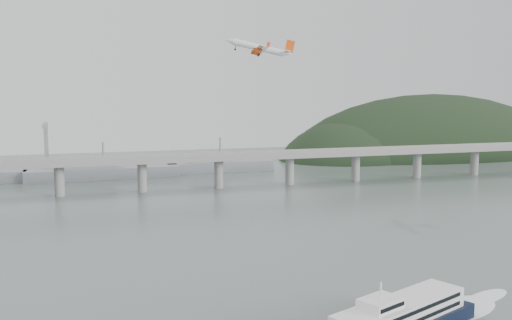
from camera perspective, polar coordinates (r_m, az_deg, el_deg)
name	(u,v)px	position (r m, az deg, el deg)	size (l,w,h in m)	color
ground	(305,285)	(205.28, 4.73, -11.81)	(900.00, 900.00, 0.00)	#55635F
bridge	(187,163)	(389.71, -6.60, -0.25)	(800.00, 22.00, 23.90)	gray
headland	(443,173)	(630.91, 17.39, -1.19)	(365.00, 155.00, 156.00)	black
ferry	(400,319)	(168.89, 13.55, -14.55)	(83.52, 42.26, 16.68)	black
airliner	(260,48)	(295.50, 0.39, 10.60)	(34.20, 31.25, 10.12)	white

